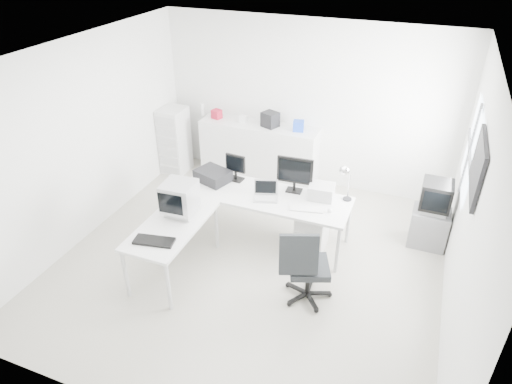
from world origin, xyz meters
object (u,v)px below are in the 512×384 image
at_px(main_desk, 264,217).
at_px(tv_cabinet, 429,227).
at_px(laser_printer, 321,191).
at_px(laptop, 266,193).
at_px(crt_monitor, 180,200).
at_px(drawer_pedestal, 312,230).
at_px(crt_tv, 436,198).
at_px(side_desk, 174,248).
at_px(lcd_monitor_large, 295,175).
at_px(inkjet_printer, 213,176).
at_px(sideboard, 259,152).
at_px(lcd_monitor_small, 236,168).
at_px(office_chair, 309,263).
at_px(filing_cabinet, 175,141).

height_order(main_desk, tv_cabinet, main_desk).
relative_size(main_desk, laser_printer, 7.04).
bearing_deg(laptop, crt_monitor, -158.45).
relative_size(drawer_pedestal, crt_tv, 1.20).
distance_m(side_desk, lcd_monitor_large, 1.92).
bearing_deg(inkjet_printer, drawer_pedestal, 16.65).
bearing_deg(sideboard, laptop, -66.15).
relative_size(side_desk, crt_monitor, 3.22).
bearing_deg(laptop, lcd_monitor_large, 31.15).
bearing_deg(lcd_monitor_large, inkjet_printer, -176.35).
bearing_deg(crt_tv, laser_printer, -160.48).
bearing_deg(side_desk, lcd_monitor_small, 77.47).
relative_size(inkjet_printer, crt_monitor, 1.09).
distance_m(inkjet_printer, lcd_monitor_large, 1.22).
xyz_separation_m(crt_monitor, crt_tv, (3.08, 1.59, -0.18)).
relative_size(lcd_monitor_small, lcd_monitor_large, 0.74).
bearing_deg(sideboard, main_desk, -66.31).
relative_size(laptop, crt_monitor, 0.75).
height_order(lcd_monitor_small, tv_cabinet, lcd_monitor_small).
xyz_separation_m(main_desk, office_chair, (0.93, -0.94, 0.16)).
xyz_separation_m(main_desk, sideboard, (-0.74, 1.68, 0.14)).
height_order(office_chair, sideboard, office_chair).
xyz_separation_m(lcd_monitor_large, laptop, (-0.30, -0.35, -0.16)).
bearing_deg(drawer_pedestal, crt_monitor, -149.86).
xyz_separation_m(side_desk, office_chair, (1.78, 0.16, 0.16)).
xyz_separation_m(side_desk, tv_cabinet, (3.08, 1.84, -0.10)).
distance_m(drawer_pedestal, tv_cabinet, 1.68).
relative_size(drawer_pedestal, filing_cabinet, 0.50).
bearing_deg(office_chair, lcd_monitor_large, 94.70).
distance_m(lcd_monitor_large, filing_cabinet, 2.89).
distance_m(laser_printer, office_chair, 1.22).
height_order(laptop, sideboard, sideboard).
xyz_separation_m(tv_cabinet, crt_tv, (0.00, 0.00, 0.50)).
relative_size(inkjet_printer, lcd_monitor_small, 1.22).
height_order(laser_printer, crt_tv, crt_tv).
distance_m(main_desk, lcd_monitor_small, 0.83).
xyz_separation_m(lcd_monitor_small, sideboard, (-0.19, 1.43, -0.43)).
xyz_separation_m(drawer_pedestal, office_chair, (0.23, -0.99, 0.23)).
distance_m(laptop, crt_tv, 2.34).
distance_m(office_chair, tv_cabinet, 2.15).
relative_size(laser_printer, crt_tv, 0.68).
bearing_deg(office_chair, main_desk, 113.41).
bearing_deg(laptop, inkjet_printer, 149.22).
bearing_deg(lcd_monitor_large, tv_cabinet, 11.27).
bearing_deg(crt_tv, tv_cabinet, 0.00).
bearing_deg(laser_printer, laptop, -159.70).
bearing_deg(filing_cabinet, tv_cabinet, -8.21).
bearing_deg(laser_printer, inkjet_printer, -179.98).
distance_m(lcd_monitor_small, tv_cabinet, 2.90).
xyz_separation_m(main_desk, laptop, (0.05, -0.10, 0.48)).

